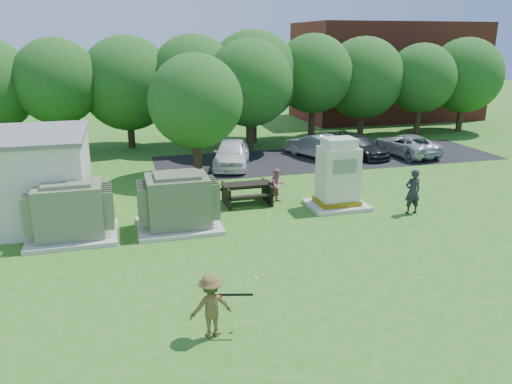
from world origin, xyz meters
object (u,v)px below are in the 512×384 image
object	(u,v)px
generator_cabinet	(338,177)
person_by_generator	(413,192)
car_silver_a	(316,146)
transformer_left	(70,212)
person_at_picnic	(277,186)
batter	(211,306)
transformer_right	(178,203)
car_white	(231,153)
picnic_table	(247,191)
car_dark	(358,146)
car_silver_b	(405,145)

from	to	relation	value
generator_cabinet	person_by_generator	bearing A→B (deg)	-30.84
person_by_generator	car_silver_a	bearing A→B (deg)	-89.33
transformer_left	person_at_picnic	size ratio (longest dim) A/B	2.04
batter	transformer_right	bearing A→B (deg)	-97.41
transformer_right	car_white	distance (m)	9.24
generator_cabinet	picnic_table	xyz separation A→B (m)	(-3.47, 1.42, -0.71)
picnic_table	car_dark	xyz separation A→B (m)	(8.53, 6.84, 0.07)
batter	person_by_generator	bearing A→B (deg)	-151.90
transformer_right	person_at_picnic	size ratio (longest dim) A/B	2.04
batter	person_at_picnic	bearing A→B (deg)	-122.78
transformer_left	batter	bearing A→B (deg)	-63.53
car_white	picnic_table	bearing A→B (deg)	-79.37
generator_cabinet	car_white	distance (m)	8.20
car_silver_b	batter	bearing A→B (deg)	39.54
person_by_generator	car_silver_a	size ratio (longest dim) A/B	0.44
car_silver_a	car_silver_b	xyz separation A→B (m)	(5.31, -0.94, -0.04)
car_dark	transformer_right	bearing A→B (deg)	-159.04
picnic_table	person_by_generator	bearing A→B (deg)	-26.04
batter	person_by_generator	distance (m)	11.22
car_silver_a	picnic_table	bearing A→B (deg)	28.26
person_at_picnic	car_silver_a	world-z (taller)	person_at_picnic
person_by_generator	transformer_left	bearing A→B (deg)	-2.76
batter	person_at_picnic	world-z (taller)	batter
batter	car_white	bearing A→B (deg)	-110.78
batter	car_white	world-z (taller)	batter
picnic_table	car_white	distance (m)	6.35
transformer_right	car_silver_a	distance (m)	13.17
transformer_left	car_dark	world-z (taller)	transformer_left
transformer_left	person_by_generator	world-z (taller)	transformer_left
generator_cabinet	transformer_left	bearing A→B (deg)	-176.20
car_dark	batter	bearing A→B (deg)	-142.60
picnic_table	car_dark	bearing A→B (deg)	38.75
car_dark	car_silver_a	bearing A→B (deg)	152.11
person_at_picnic	car_white	xyz separation A→B (m)	(-0.54, 6.47, 0.02)
car_silver_b	transformer_right	bearing A→B (deg)	22.83
transformer_right	batter	distance (m)	7.22
car_silver_b	transformer_left	bearing A→B (deg)	17.47
car_white	car_silver_a	distance (m)	5.42
generator_cabinet	person_by_generator	size ratio (longest dim) A/B	1.60
car_silver_a	generator_cabinet	bearing A→B (deg)	51.30
transformer_left	car_dark	xyz separation A→B (m)	(15.34, 8.95, -0.35)
transformer_right	car_white	size ratio (longest dim) A/B	0.68
person_by_generator	car_dark	xyz separation A→B (m)	(2.52, 9.78, -0.29)
transformer_left	car_silver_b	size ratio (longest dim) A/B	0.65
car_dark	transformer_left	bearing A→B (deg)	-166.33
generator_cabinet	picnic_table	distance (m)	3.81
picnic_table	car_dark	size ratio (longest dim) A/B	0.48
person_at_picnic	car_dark	world-z (taller)	person_at_picnic
transformer_left	car_silver_a	size ratio (longest dim) A/B	0.73
transformer_left	person_at_picnic	distance (m)	8.33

